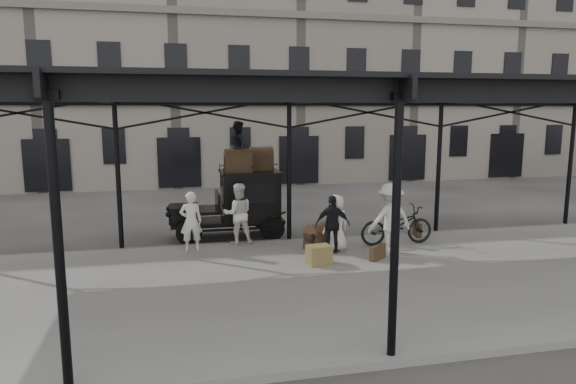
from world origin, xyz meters
name	(u,v)px	position (x,y,z in m)	size (l,w,h in m)	color
ground	(305,262)	(0.00, 0.00, 0.00)	(120.00, 120.00, 0.00)	#383533
platform	(326,283)	(0.00, -2.00, 0.07)	(28.00, 8.00, 0.15)	slate
canopy	(324,90)	(0.00, -1.72, 4.60)	(22.50, 9.00, 4.74)	black
building_frontage	(231,60)	(0.00, 18.00, 7.00)	(64.00, 8.00, 14.00)	slate
taxi	(240,201)	(-1.38, 3.15, 1.20)	(3.65, 1.55, 2.18)	black
porter_left	(191,221)	(-3.01, 1.27, 1.01)	(0.63, 0.41, 1.72)	silver
porter_midleft	(238,214)	(-1.61, 1.80, 1.06)	(0.89, 0.69, 1.83)	silver
porter_centre	(336,223)	(1.02, 0.43, 0.96)	(0.79, 0.51, 1.61)	silver
porter_official	(333,224)	(0.86, 0.23, 0.97)	(0.96, 0.40, 1.63)	black
porter_right	(390,219)	(2.38, -0.21, 1.15)	(1.29, 0.74, 2.00)	beige
bicycle	(397,225)	(2.99, 0.69, 0.74)	(0.79, 2.25, 1.18)	black
porter_roof	(239,146)	(-1.41, 3.05, 2.99)	(0.79, 0.61, 1.62)	black
steamer_trunk_roof_near	(238,162)	(-1.46, 2.90, 2.49)	(0.85, 0.52, 0.62)	#42301F
steamer_trunk_roof_far	(259,160)	(-0.71, 3.35, 2.50)	(0.87, 0.53, 0.64)	#42301F
steamer_trunk_platform	(320,237)	(0.64, 0.79, 0.46)	(0.85, 0.52, 0.62)	#42301F
wicker_hamper	(319,255)	(0.19, -0.74, 0.40)	(0.60, 0.45, 0.50)	olive
suitcase_upright	(417,229)	(4.07, 1.50, 0.38)	(0.15, 0.60, 0.45)	#42301F
suitcase_flat	(378,252)	(1.84, -0.69, 0.35)	(0.60, 0.15, 0.40)	#42301F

